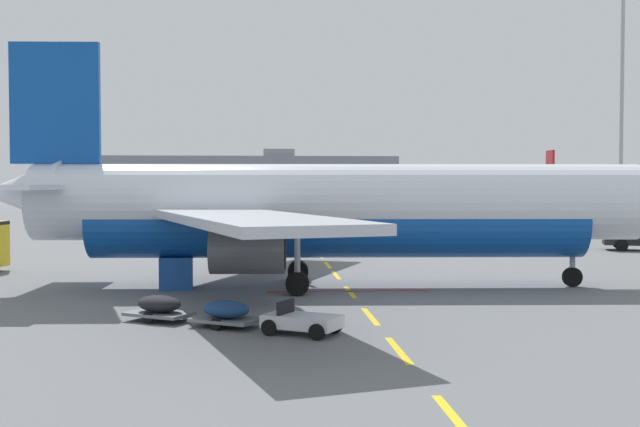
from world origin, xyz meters
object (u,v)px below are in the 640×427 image
object	(u,v)px
airliner_foreground	(326,209)
baggage_train	(227,313)
airliner_mid_left	(573,200)
apron_light_mast_far	(622,52)
uld_cargo_container	(176,273)

from	to	relation	value
airliner_foreground	baggage_train	size ratio (longest dim) A/B	4.26
baggage_train	airliner_mid_left	bearing A→B (deg)	58.88
baggage_train	apron_light_mast_far	xyz separation A→B (m)	(35.74, 44.30, 17.30)
airliner_foreground	airliner_mid_left	size ratio (longest dim) A/B	1.24
airliner_foreground	airliner_mid_left	world-z (taller)	airliner_foreground
baggage_train	uld_cargo_container	xyz separation A→B (m)	(-2.96, 10.69, 0.28)
airliner_mid_left	uld_cargo_container	size ratio (longest dim) A/B	16.68
airliner_foreground	uld_cargo_container	world-z (taller)	airliner_foreground
baggage_train	uld_cargo_container	size ratio (longest dim) A/B	4.84
uld_cargo_container	apron_light_mast_far	distance (m)	54.01
baggage_train	uld_cargo_container	world-z (taller)	uld_cargo_container
baggage_train	apron_light_mast_far	distance (m)	59.49
airliner_foreground	baggage_train	distance (m)	12.03
airliner_mid_left	uld_cargo_container	xyz separation A→B (m)	(-43.17, -55.91, -2.39)
airliner_mid_left	apron_light_mast_far	distance (m)	27.04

